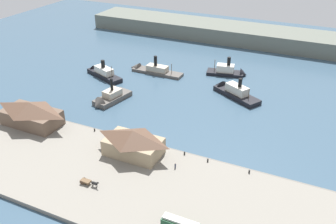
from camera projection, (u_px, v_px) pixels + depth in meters
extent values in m
plane|color=#385166|center=(154.00, 140.00, 116.16)|extent=(320.00, 320.00, 0.00)
cube|color=gray|center=(117.00, 179.00, 98.38)|extent=(110.00, 36.00, 1.20)
cube|color=#666159|center=(149.00, 144.00, 113.05)|extent=(110.00, 0.80, 1.00)
cube|color=brown|center=(32.00, 117.00, 121.26)|extent=(19.21, 9.92, 5.03)
pyramid|color=brown|center=(30.00, 107.00, 119.32)|extent=(19.59, 10.42, 3.05)
cube|color=#998466|center=(134.00, 147.00, 106.40)|extent=(16.10, 9.59, 4.85)
pyramid|color=brown|center=(133.00, 135.00, 104.51)|extent=(16.42, 10.07, 2.98)
cube|color=beige|center=(181.00, 221.00, 78.61)|extent=(8.13, 1.78, 0.50)
cube|color=brown|center=(86.00, 181.00, 95.27)|extent=(2.69, 1.45, 0.50)
cylinder|color=#4C3828|center=(85.00, 179.00, 96.27)|extent=(1.20, 0.10, 1.20)
cylinder|color=#4C3828|center=(82.00, 183.00, 95.11)|extent=(1.20, 0.10, 1.20)
ellipsoid|color=black|center=(94.00, 183.00, 94.14)|extent=(2.00, 0.70, 0.90)
ellipsoid|color=black|center=(98.00, 183.00, 93.46)|extent=(0.70, 0.32, 0.44)
cylinder|color=black|center=(97.00, 185.00, 94.36)|extent=(0.16, 0.16, 1.00)
cylinder|color=black|center=(96.00, 186.00, 94.04)|extent=(0.16, 0.16, 1.00)
cylinder|color=black|center=(93.00, 184.00, 94.81)|extent=(0.16, 0.16, 1.00)
cylinder|color=black|center=(92.00, 185.00, 94.49)|extent=(0.16, 0.16, 1.00)
cylinder|color=#33384C|center=(175.00, 166.00, 101.15)|extent=(0.42, 0.42, 1.43)
sphere|color=#CCA889|center=(175.00, 163.00, 100.75)|extent=(0.26, 0.26, 0.26)
cylinder|color=black|center=(184.00, 153.00, 106.92)|extent=(0.44, 0.44, 0.90)
cylinder|color=black|center=(208.00, 160.00, 103.88)|extent=(0.44, 0.44, 0.90)
cylinder|color=black|center=(95.00, 130.00, 118.28)|extent=(0.44, 0.44, 0.90)
cylinder|color=black|center=(249.00, 172.00, 99.39)|extent=(0.44, 0.44, 0.90)
cube|color=#514C47|center=(157.00, 72.00, 163.31)|extent=(23.23, 6.01, 1.24)
cone|color=#514C47|center=(135.00, 68.00, 167.75)|extent=(4.25, 5.12, 5.05)
cube|color=#B2A893|center=(157.00, 68.00, 162.43)|extent=(9.45, 4.33, 2.44)
cylinder|color=black|center=(155.00, 61.00, 161.14)|extent=(1.45, 1.45, 4.32)
cylinder|color=brown|center=(172.00, 69.00, 159.27)|extent=(0.24, 0.24, 4.50)
cube|color=black|center=(225.00, 73.00, 162.24)|extent=(16.79, 9.21, 1.37)
cone|color=black|center=(243.00, 75.00, 160.61)|extent=(3.90, 6.02, 5.57)
cube|color=silver|center=(225.00, 68.00, 161.15)|extent=(8.11, 5.56, 3.15)
cylinder|color=black|center=(229.00, 61.00, 159.28)|extent=(1.53, 1.53, 3.59)
cylinder|color=brown|center=(215.00, 65.00, 161.66)|extent=(0.24, 0.24, 5.12)
cube|color=black|center=(236.00, 95.00, 142.40)|extent=(20.64, 15.44, 1.79)
cone|color=black|center=(219.00, 86.00, 149.70)|extent=(5.90, 6.56, 5.46)
cube|color=beige|center=(237.00, 89.00, 141.21)|extent=(10.02, 8.09, 3.13)
cylinder|color=black|center=(240.00, 83.00, 138.78)|extent=(1.44, 1.44, 3.32)
cylinder|color=brown|center=(249.00, 94.00, 136.60)|extent=(0.24, 0.24, 4.10)
cube|color=black|center=(104.00, 75.00, 159.43)|extent=(20.09, 12.06, 1.78)
cone|color=black|center=(92.00, 69.00, 165.71)|extent=(4.99, 5.57, 4.59)
cube|color=silver|center=(104.00, 70.00, 158.33)|extent=(10.23, 7.11, 2.78)
cylinder|color=black|center=(103.00, 64.00, 157.16)|extent=(1.70, 1.70, 3.08)
cylinder|color=brown|center=(112.00, 72.00, 154.02)|extent=(0.24, 0.24, 5.01)
cube|color=#514C47|center=(113.00, 98.00, 140.00)|extent=(9.42, 16.35, 1.88)
cone|color=#514C47|center=(98.00, 106.00, 134.62)|extent=(6.19, 3.89, 5.74)
cube|color=#B2A893|center=(112.00, 93.00, 138.97)|extent=(5.78, 7.36, 2.43)
cylinder|color=black|center=(112.00, 84.00, 137.31)|extent=(1.05, 1.05, 4.59)
cube|color=#60665B|center=(244.00, 34.00, 201.68)|extent=(180.00, 24.00, 8.00)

